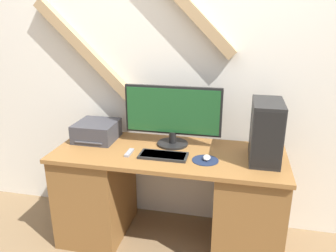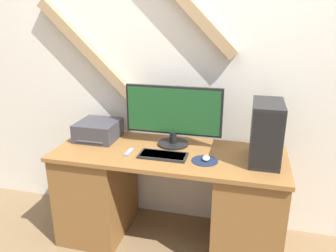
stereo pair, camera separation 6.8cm
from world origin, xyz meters
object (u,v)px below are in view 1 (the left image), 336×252
at_px(computer_tower, 266,131).
at_px(printer, 97,131).
at_px(mouse, 207,158).
at_px(monitor, 172,114).
at_px(keyboard, 163,155).
at_px(remote_control, 129,153).

relative_size(computer_tower, printer, 1.28).
distance_m(mouse, computer_tower, 0.43).
bearing_deg(computer_tower, monitor, 168.75).
bearing_deg(mouse, keyboard, -178.71).
distance_m(monitor, keyboard, 0.33).
height_order(mouse, printer, printer).
height_order(monitor, computer_tower, monitor).
bearing_deg(remote_control, keyboard, 0.25).
xyz_separation_m(monitor, remote_control, (-0.26, -0.24, -0.24)).
xyz_separation_m(computer_tower, printer, (-1.26, 0.11, -0.13)).
xyz_separation_m(monitor, mouse, (0.29, -0.23, -0.22)).
distance_m(monitor, printer, 0.62).
bearing_deg(monitor, printer, -177.80).
distance_m(monitor, mouse, 0.43).
xyz_separation_m(mouse, computer_tower, (0.38, 0.10, 0.18)).
bearing_deg(computer_tower, remote_control, -173.48).
relative_size(mouse, computer_tower, 0.18).
relative_size(computer_tower, remote_control, 3.18).
height_order(monitor, keyboard, monitor).
relative_size(mouse, printer, 0.23).
bearing_deg(monitor, remote_control, -137.70).
bearing_deg(mouse, printer, 166.88).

